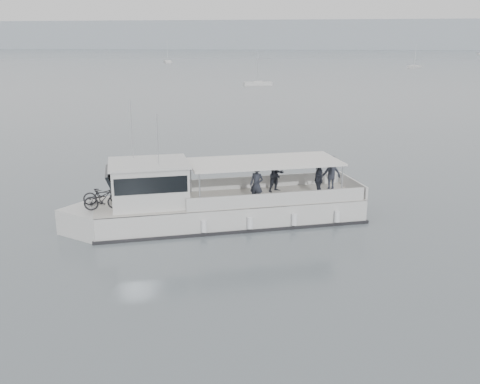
# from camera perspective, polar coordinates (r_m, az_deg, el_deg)

# --- Properties ---
(ground) EXTENTS (1400.00, 1400.00, 0.00)m
(ground) POSITION_cam_1_polar(r_m,az_deg,el_deg) (24.42, 10.02, -5.84)
(ground) COLOR slate
(ground) RESTS_ON ground
(headland) EXTENTS (1400.00, 90.00, 28.00)m
(headland) POSITION_cam_1_polar(r_m,az_deg,el_deg) (582.73, 8.91, 16.21)
(headland) COLOR #939EA8
(headland) RESTS_ON ground
(tour_boat) EXTENTS (14.87, 8.34, 6.38)m
(tour_boat) POSITION_cam_1_polar(r_m,az_deg,el_deg) (26.81, -3.83, -1.26)
(tour_boat) COLOR silver
(tour_boat) RESTS_ON ground
(moored_fleet) EXTENTS (461.62, 313.95, 9.39)m
(moored_fleet) POSITION_cam_1_polar(r_m,az_deg,el_deg) (222.64, 3.84, 13.65)
(moored_fleet) COLOR silver
(moored_fleet) RESTS_ON ground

